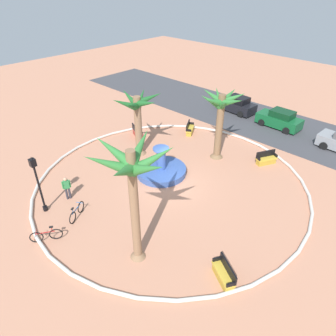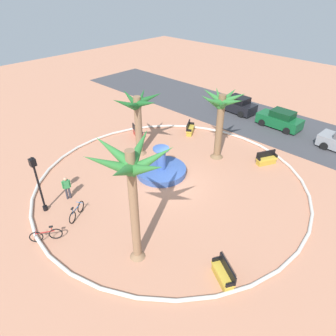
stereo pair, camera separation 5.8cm
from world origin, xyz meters
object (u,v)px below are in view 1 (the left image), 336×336
at_px(palm_tree_near_fountain, 138,113).
at_px(parked_car_leftmost, 236,105).
at_px(palm_tree_mid_plaza, 221,111).
at_px(bench_southeast, 224,275).
at_px(bench_east, 137,133).
at_px(bench_north, 266,159).
at_px(lamppost, 38,180).
at_px(bench_west, 190,129).
at_px(bicycle_by_lamppost, 77,212).
at_px(fountain, 161,170).
at_px(person_cyclist_helmet, 67,187).
at_px(parked_car_second, 279,119).
at_px(bicycle_red_frame, 46,235).
at_px(palm_tree_by_curb, 132,178).

xyz_separation_m(palm_tree_near_fountain, parked_car_leftmost, (0.74, 12.60, -2.65)).
xyz_separation_m(palm_tree_mid_plaza, bench_southeast, (7.06, -9.09, -3.50)).
relative_size(bench_east, bench_north, 1.01).
bearing_deg(palm_tree_mid_plaza, lamppost, -106.55).
xyz_separation_m(bench_southeast, lamppost, (-10.76, -3.35, 1.88)).
bearing_deg(palm_tree_near_fountain, bench_west, 84.63).
xyz_separation_m(palm_tree_mid_plaza, lamppost, (-3.70, -12.44, -1.63)).
bearing_deg(palm_tree_mid_plaza, bicycle_by_lamppost, -98.74).
bearing_deg(fountain, palm_tree_mid_plaza, 72.80).
xyz_separation_m(fountain, palm_tree_near_fountain, (-3.30, 0.89, 3.13)).
height_order(bench_west, person_cyclist_helmet, person_cyclist_helmet).
bearing_deg(parked_car_second, palm_tree_near_fountain, -115.05).
xyz_separation_m(bench_north, lamppost, (-7.00, -14.20, 1.88)).
height_order(fountain, bench_southeast, fountain).
bearing_deg(lamppost, bicycle_by_lamppost, 27.60).
bearing_deg(lamppost, parked_car_leftmost, 90.81).
xyz_separation_m(bench_west, person_cyclist_helmet, (0.54, -12.57, 0.55)).
relative_size(bench_east, person_cyclist_helmet, 1.03).
height_order(bench_east, parked_car_second, parked_car_second).
bearing_deg(person_cyclist_helmet, bench_east, 111.12).
distance_m(lamppost, bicycle_red_frame, 3.25).
xyz_separation_m(palm_tree_mid_plaza, bicycle_red_frame, (-1.28, -13.60, -3.47)).
bearing_deg(bench_north, bicycle_by_lamppost, -111.00).
xyz_separation_m(lamppost, person_cyclist_helmet, (0.01, 1.61, -1.32)).
distance_m(fountain, person_cyclist_helmet, 6.58).
xyz_separation_m(bicycle_by_lamppost, parked_car_second, (2.70, 19.82, 0.40)).
height_order(lamppost, person_cyclist_helmet, lamppost).
xyz_separation_m(bench_southeast, person_cyclist_helmet, (-10.75, -1.74, 0.55)).
bearing_deg(palm_tree_mid_plaza, bench_southeast, -52.15).
xyz_separation_m(fountain, parked_car_second, (2.39, 13.07, 0.47)).
xyz_separation_m(bench_west, lamppost, (0.53, -14.18, 1.88)).
height_order(bench_east, bench_north, same).
xyz_separation_m(palm_tree_mid_plaza, person_cyclist_helmet, (-3.69, -10.83, -2.95)).
bearing_deg(bicycle_by_lamppost, palm_tree_mid_plaza, 81.26).
bearing_deg(bicycle_red_frame, bench_north, 73.37).
distance_m(bench_north, person_cyclist_helmet, 14.41).
distance_m(palm_tree_mid_plaza, parked_car_leftmost, 10.16).
height_order(palm_tree_near_fountain, palm_tree_by_curb, palm_tree_by_curb).
bearing_deg(bicycle_red_frame, parked_car_second, 84.22).
xyz_separation_m(palm_tree_near_fountain, bicycle_red_frame, (3.46, -9.82, -3.05)).
bearing_deg(palm_tree_mid_plaza, bicycle_red_frame, -95.38).
bearing_deg(bench_west, parked_car_leftmost, 88.17).
xyz_separation_m(bench_west, bicycle_by_lamppost, (2.47, -13.16, 0.04)).
relative_size(fountain, bench_north, 2.16).
bearing_deg(palm_tree_by_curb, fountain, 125.94).
bearing_deg(bench_north, bench_southeast, -70.91).
bearing_deg(palm_tree_by_curb, palm_tree_mid_plaza, 105.81).
distance_m(palm_tree_mid_plaza, bench_north, 5.13).
height_order(palm_tree_by_curb, person_cyclist_helmet, palm_tree_by_curb).
height_order(bench_west, parked_car_second, parked_car_second).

